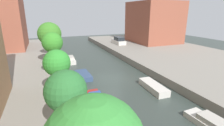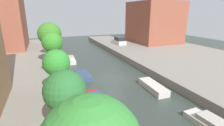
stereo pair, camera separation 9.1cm
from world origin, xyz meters
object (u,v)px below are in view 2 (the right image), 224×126
parked_car (119,41)px  moored_boat_right_1 (214,125)px  street_tree_3 (52,43)px  moored_boat_right_2 (153,87)px  moored_boat_left_4 (71,60)px  moored_boat_left_2 (96,101)px  low_block_right (154,22)px  street_tree_5 (48,32)px  moored_boat_left_3 (83,75)px  street_tree_4 (50,34)px  street_tree_1 (65,91)px  street_tree_2 (56,63)px

parked_car → moored_boat_right_1: size_ratio=1.11×
street_tree_3 → moored_boat_right_2: 11.93m
parked_car → moored_boat_left_4: parked_car is taller
moored_boat_left_2 → moored_boat_left_4: moored_boat_left_4 is taller
moored_boat_right_2 → low_block_right: bearing=55.8°
street_tree_5 → parked_car: (15.53, 6.35, -3.40)m
street_tree_5 → moored_boat_right_2: 19.26m
low_block_right → moored_boat_left_3: 26.93m
street_tree_4 → low_block_right: bearing=24.3°
street_tree_4 → moored_boat_right_1: (9.97, -18.03, -4.95)m
street_tree_1 → street_tree_2: (0.00, 5.83, -0.01)m
street_tree_3 → street_tree_4: street_tree_4 is taller
street_tree_4 → moored_boat_left_4: street_tree_4 is taller
street_tree_2 → moored_boat_left_3: size_ratio=1.19×
low_block_right → moored_boat_right_2: bearing=-124.2°
parked_car → moored_boat_left_3: size_ratio=1.34×
street_tree_3 → moored_boat_right_2: (9.79, -4.94, -4.70)m
parked_car → low_block_right: bearing=-1.6°
street_tree_3 → street_tree_4: bearing=90.0°
moored_boat_left_2 → moored_boat_left_3: (0.36, 7.23, -0.11)m
parked_car → moored_boat_left_4: size_ratio=1.27×
street_tree_1 → moored_boat_right_1: 10.79m
street_tree_1 → parked_car: (15.53, 27.72, -2.39)m
street_tree_1 → moored_boat_left_3: size_ratio=1.20×
low_block_right → moored_boat_left_2: size_ratio=2.71×
moored_boat_left_3 → moored_boat_left_4: bearing=93.1°
moored_boat_left_4 → street_tree_1: bearing=-98.7°
moored_boat_left_4 → moored_boat_right_1: bearing=-72.2°
parked_car → moored_boat_left_4: bearing=-147.8°
moored_boat_left_3 → moored_boat_right_2: moored_boat_right_2 is taller
parked_car → moored_boat_right_1: parked_car is taller
street_tree_3 → moored_boat_left_2: (3.09, -5.71, -4.64)m
low_block_right → parked_car: (-9.23, 0.26, -4.13)m
low_block_right → street_tree_1: size_ratio=2.68×
low_block_right → street_tree_2: size_ratio=2.70×
moored_boat_left_3 → moored_boat_right_1: 15.17m
street_tree_1 → parked_car: bearing=60.7°
street_tree_4 → moored_boat_right_2: street_tree_4 is taller
street_tree_2 → street_tree_3: 4.68m
street_tree_5 → street_tree_2: bearing=-90.0°
low_block_right → street_tree_3: size_ratio=2.21×
street_tree_1 → street_tree_3: 10.46m
moored_boat_left_3 → low_block_right: bearing=36.1°
street_tree_5 → moored_boat_right_1: bearing=-66.7°
parked_car → moored_boat_left_2: bearing=-118.4°
low_block_right → street_tree_4: size_ratio=1.93×
parked_car → moored_boat_left_4: (-12.50, -7.87, -1.27)m
street_tree_3 → street_tree_5: street_tree_5 is taller
street_tree_4 → moored_boat_left_3: size_ratio=1.66×
street_tree_4 → street_tree_5: (-0.00, 5.10, -0.22)m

